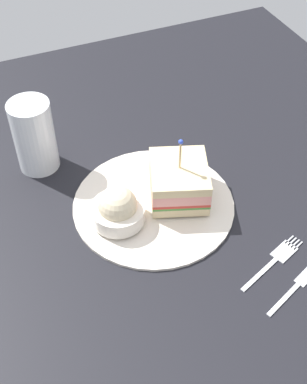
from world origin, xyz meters
TOP-DOWN VIEW (x-y plane):
  - ground_plane at (0.00, 0.00)cm, footprint 98.15×98.15cm
  - plate at (0.00, 0.00)cm, footprint 24.04×24.04cm
  - sandwich_half_center at (0.45, 4.05)cm, footprint 11.63×10.96cm
  - coleslaw_bowl at (1.13, -5.95)cm, footprint 7.76×7.76cm
  - drink_glass at (-15.52, -13.34)cm, footprint 6.41×6.41cm
  - fork at (15.61, 11.75)cm, footprint 5.46×11.90cm
  - knife at (19.90, 12.96)cm, footprint 6.01×13.02cm

SIDE VIEW (x-z plane):
  - ground_plane at x=0.00cm, z-range -2.00..0.00cm
  - fork at x=15.61cm, z-range 0.00..0.35cm
  - knife at x=19.90cm, z-range 0.00..0.35cm
  - plate at x=0.00cm, z-range 0.00..0.90cm
  - coleslaw_bowl at x=1.13cm, z-range 0.18..5.77cm
  - sandwich_half_center at x=0.45cm, z-range -1.64..8.89cm
  - drink_glass at x=-15.52cm, z-range -0.55..11.34cm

